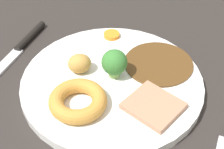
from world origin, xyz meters
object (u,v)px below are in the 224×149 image
object	(u,v)px
meat_slice_main	(153,106)
yorkshire_pudding	(78,101)
broccoli_floret	(114,63)
roast_potato_left	(80,63)
dinner_plate	(112,83)
knife	(20,47)
carrot_coin_front	(112,35)

from	to	relation	value
meat_slice_main	yorkshire_pudding	world-z (taller)	yorkshire_pudding
meat_slice_main	broccoli_floret	xyz separation A→B (cm)	(7.32, -4.25, 2.09)
yorkshire_pudding	roast_potato_left	world-z (taller)	roast_potato_left
dinner_plate	knife	distance (cm)	18.28
meat_slice_main	roast_potato_left	distance (cm)	13.09
roast_potato_left	carrot_coin_front	size ratio (longest dim) A/B	1.30
roast_potato_left	yorkshire_pudding	bearing A→B (deg)	113.89
meat_slice_main	carrot_coin_front	distance (cm)	17.67
carrot_coin_front	broccoli_floret	xyz separation A→B (cm)	(-4.03, 9.29, 2.17)
dinner_plate	knife	xyz separation A→B (cm)	(18.04, -2.89, -0.25)
broccoli_floret	knife	xyz separation A→B (cm)	(18.05, -1.93, -3.44)
yorkshire_pudding	knife	size ratio (longest dim) A/B	0.43
yorkshire_pudding	broccoli_floret	size ratio (longest dim) A/B	1.76
meat_slice_main	carrot_coin_front	size ratio (longest dim) A/B	2.56
meat_slice_main	roast_potato_left	bearing A→B (deg)	-14.89
meat_slice_main	broccoli_floret	distance (cm)	8.72
broccoli_floret	dinner_plate	bearing A→B (deg)	89.55
roast_potato_left	broccoli_floret	world-z (taller)	broccoli_floret
broccoli_floret	meat_slice_main	bearing A→B (deg)	149.84
meat_slice_main	broccoli_floret	size ratio (longest dim) A/B	1.54
dinner_plate	carrot_coin_front	xyz separation A→B (cm)	(4.03, -10.25, 1.03)
dinner_plate	carrot_coin_front	distance (cm)	11.06
broccoli_floret	knife	world-z (taller)	broccoli_floret
dinner_plate	meat_slice_main	distance (cm)	8.10
yorkshire_pudding	carrot_coin_front	xyz separation A→B (cm)	(1.72, -16.93, -0.71)
meat_slice_main	roast_potato_left	world-z (taller)	roast_potato_left
knife	broccoli_floret	bearing A→B (deg)	84.35
meat_slice_main	yorkshire_pudding	size ratio (longest dim) A/B	0.87
broccoli_floret	knife	distance (cm)	18.48
dinner_plate	roast_potato_left	size ratio (longest dim) A/B	7.67
roast_potato_left	broccoli_floret	distance (cm)	5.47
knife	roast_potato_left	bearing A→B (deg)	77.96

